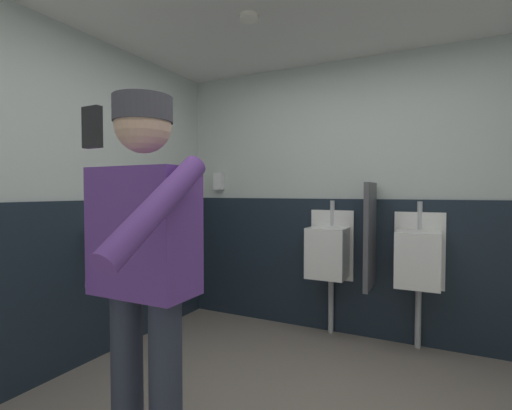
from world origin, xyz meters
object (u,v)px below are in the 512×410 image
at_px(urinal_left, 329,252).
at_px(soap_dispenser, 219,181).
at_px(urinal_middle, 418,258).
at_px(hand_dryer, 106,223).
at_px(cell_phone, 92,127).
at_px(person, 143,259).

distance_m(urinal_left, soap_dispenser, 1.42).
height_order(urinal_left, urinal_middle, same).
xyz_separation_m(urinal_left, urinal_middle, (0.75, 0.00, 0.00)).
bearing_deg(hand_dryer, urinal_left, 40.80).
xyz_separation_m(urinal_left, cell_phone, (0.08, -2.61, 0.72)).
xyz_separation_m(cell_phone, hand_dryer, (-1.51, 1.37, -0.42)).
relative_size(person, cell_phone, 15.67).
bearing_deg(person, cell_phone, -58.93).
bearing_deg(cell_phone, hand_dryer, 139.31).
xyz_separation_m(cell_phone, soap_dispenser, (-1.33, 2.73, -0.06)).
xyz_separation_m(urinal_left, soap_dispenser, (-1.25, 0.12, 0.66)).
distance_m(urinal_left, urinal_middle, 0.75).
bearing_deg(hand_dryer, soap_dispenser, 82.38).
bearing_deg(person, soap_dispenser, 114.70).
height_order(urinal_middle, cell_phone, cell_phone).
xyz_separation_m(person, cell_phone, (0.30, -0.50, 0.46)).
bearing_deg(urinal_left, person, -96.16).
xyz_separation_m(urinal_middle, person, (-0.98, -2.11, 0.26)).
relative_size(urinal_middle, cell_phone, 11.27).
xyz_separation_m(urinal_middle, cell_phone, (-0.67, -2.61, 0.72)).
distance_m(person, soap_dispenser, 2.48).
xyz_separation_m(urinal_middle, hand_dryer, (-2.18, -1.24, 0.30)).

